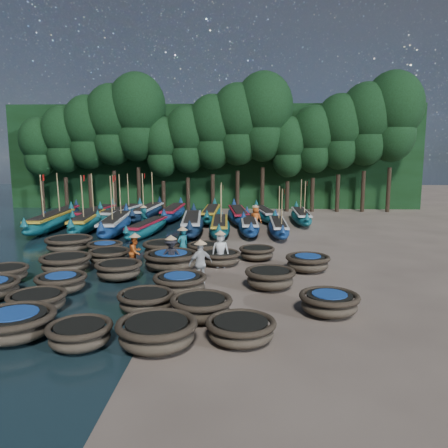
{
  "coord_description": "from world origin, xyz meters",
  "views": [
    {
      "loc": [
        2.7,
        -20.4,
        4.97
      ],
      "look_at": [
        1.78,
        3.57,
        1.3
      ],
      "focal_mm": 35.0,
      "sensor_mm": 36.0,
      "label": 1
    }
  ],
  "objects_px": {
    "coracle_12": "(119,270)",
    "coracle_18": "(220,258)",
    "coracle_6": "(37,301)",
    "long_boat_4": "(147,228)",
    "long_boat_8": "(278,227)",
    "coracle_9": "(329,303)",
    "fisherman_3": "(171,254)",
    "long_boat_6": "(220,226)",
    "coracle_4": "(241,329)",
    "long_boat_15": "(238,215)",
    "coracle_14": "(270,278)",
    "coracle_23": "(205,249)",
    "coracle_13": "(180,283)",
    "long_boat_3": "(116,224)",
    "fisherman_4": "(201,262)",
    "coracle_2": "(80,334)",
    "coracle_10": "(5,273)",
    "long_boat_9": "(63,214)",
    "long_boat_13": "(173,212)",
    "long_boat_2": "(88,222)",
    "coracle_1": "(14,324)",
    "coracle_7": "(146,301)",
    "coracle_17": "(171,260)",
    "fisherman_6": "(256,218)",
    "long_boat_1": "(51,221)",
    "coracle_11": "(61,282)",
    "long_boat_14": "(211,214)",
    "fisherman_2": "(135,251)",
    "fisherman_1": "(183,243)",
    "coracle_15": "(66,263)",
    "coracle_21": "(105,248)",
    "coracle_16": "(109,256)",
    "coracle_8": "(201,307)",
    "coracle_3": "(157,332)",
    "fisherman_5": "(144,217)",
    "coracle_24": "(257,253)",
    "long_boat_12": "(148,212)",
    "coracle_19": "(308,262)",
    "long_boat_10": "(95,214)",
    "long_boat_7": "(249,225)"
  },
  "relations": [
    {
      "from": "coracle_12",
      "to": "coracle_18",
      "type": "xyz_separation_m",
      "value": [
        4.05,
        2.55,
        -0.05
      ]
    },
    {
      "from": "coracle_6",
      "to": "long_boat_4",
      "type": "bearing_deg",
      "value": 87.6
    },
    {
      "from": "coracle_18",
      "to": "long_boat_8",
      "type": "height_order",
      "value": "long_boat_8"
    },
    {
      "from": "coracle_9",
      "to": "fisherman_3",
      "type": "xyz_separation_m",
      "value": [
        -5.81,
        4.89,
        0.42
      ]
    },
    {
      "from": "long_boat_6",
      "to": "coracle_4",
      "type": "bearing_deg",
      "value": -87.3
    },
    {
      "from": "long_boat_6",
      "to": "long_boat_15",
      "type": "distance_m",
      "value": 5.32
    },
    {
      "from": "coracle_14",
      "to": "coracle_23",
      "type": "distance_m",
      "value": 6.05
    },
    {
      "from": "coracle_4",
      "to": "coracle_13",
      "type": "height_order",
      "value": "coracle_13"
    },
    {
      "from": "coracle_12",
      "to": "long_boat_15",
      "type": "xyz_separation_m",
      "value": [
        4.8,
        16.06,
        0.15
      ]
    },
    {
      "from": "long_boat_3",
      "to": "long_boat_15",
      "type": "xyz_separation_m",
      "value": [
        8.05,
        5.12,
        -0.04
      ]
    },
    {
      "from": "long_boat_8",
      "to": "fisherman_4",
      "type": "relative_size",
      "value": 3.82
    },
    {
      "from": "long_boat_3",
      "to": "coracle_2",
      "type": "bearing_deg",
      "value": -82.36
    },
    {
      "from": "coracle_10",
      "to": "coracle_12",
      "type": "bearing_deg",
      "value": 7.35
    },
    {
      "from": "long_boat_9",
      "to": "long_boat_13",
      "type": "relative_size",
      "value": 0.95
    },
    {
      "from": "long_boat_2",
      "to": "coracle_10",
      "type": "bearing_deg",
      "value": -91.85
    },
    {
      "from": "coracle_1",
      "to": "coracle_6",
      "type": "distance_m",
      "value": 2.19
    },
    {
      "from": "coracle_1",
      "to": "coracle_7",
      "type": "relative_size",
      "value": 1.17
    },
    {
      "from": "coracle_17",
      "to": "fisherman_6",
      "type": "height_order",
      "value": "fisherman_6"
    },
    {
      "from": "long_boat_15",
      "to": "coracle_9",
      "type": "bearing_deg",
      "value": -86.83
    },
    {
      "from": "fisherman_6",
      "to": "coracle_4",
      "type": "bearing_deg",
      "value": 112.95
    },
    {
      "from": "long_boat_1",
      "to": "coracle_14",
      "type": "bearing_deg",
      "value": -46.39
    },
    {
      "from": "long_boat_15",
      "to": "long_boat_6",
      "type": "bearing_deg",
      "value": -108.18
    },
    {
      "from": "coracle_11",
      "to": "long_boat_3",
      "type": "height_order",
      "value": "long_boat_3"
    },
    {
      "from": "coracle_9",
      "to": "coracle_18",
      "type": "bearing_deg",
      "value": 120.68
    },
    {
      "from": "long_boat_14",
      "to": "fisherman_2",
      "type": "distance_m",
      "value": 15.24
    },
    {
      "from": "long_boat_9",
      "to": "fisherman_1",
      "type": "bearing_deg",
      "value": -54.52
    },
    {
      "from": "coracle_15",
      "to": "coracle_21",
      "type": "xyz_separation_m",
      "value": [
        0.64,
        3.45,
        -0.06
      ]
    },
    {
      "from": "coracle_1",
      "to": "long_boat_3",
      "type": "height_order",
      "value": "long_boat_3"
    },
    {
      "from": "coracle_7",
      "to": "coracle_16",
      "type": "bearing_deg",
      "value": 116.21
    },
    {
      "from": "coracle_8",
      "to": "coracle_2",
      "type": "bearing_deg",
      "value": -144.71
    },
    {
      "from": "fisherman_2",
      "to": "coracle_10",
      "type": "bearing_deg",
      "value": 134.46
    },
    {
      "from": "coracle_7",
      "to": "long_boat_8",
      "type": "distance_m",
      "value": 15.57
    },
    {
      "from": "coracle_14",
      "to": "fisherman_6",
      "type": "distance_m",
      "value": 13.3
    },
    {
      "from": "coracle_13",
      "to": "fisherman_1",
      "type": "xyz_separation_m",
      "value": [
        -0.52,
        4.84,
        0.51
      ]
    },
    {
      "from": "coracle_21",
      "to": "fisherman_4",
      "type": "xyz_separation_m",
      "value": [
        5.35,
        -4.9,
        0.52
      ]
    },
    {
      "from": "coracle_3",
      "to": "fisherman_5",
      "type": "xyz_separation_m",
      "value": [
        -4.6,
        19.25,
        0.38
      ]
    },
    {
      "from": "coracle_6",
      "to": "coracle_13",
      "type": "bearing_deg",
      "value": 24.77
    },
    {
      "from": "coracle_4",
      "to": "coracle_24",
      "type": "height_order",
      "value": "coracle_4"
    },
    {
      "from": "long_boat_12",
      "to": "fisherman_5",
      "type": "relative_size",
      "value": 5.01
    },
    {
      "from": "coracle_12",
      "to": "long_boat_1",
      "type": "height_order",
      "value": "long_boat_1"
    },
    {
      "from": "coracle_14",
      "to": "coracle_23",
      "type": "height_order",
      "value": "coracle_14"
    },
    {
      "from": "fisherman_2",
      "to": "long_boat_9",
      "type": "bearing_deg",
      "value": 50.66
    },
    {
      "from": "long_boat_9",
      "to": "long_boat_15",
      "type": "bearing_deg",
      "value": -5.77
    },
    {
      "from": "coracle_14",
      "to": "coracle_19",
      "type": "xyz_separation_m",
      "value": [
        1.82,
        2.62,
        -0.02
      ]
    },
    {
      "from": "coracle_3",
      "to": "coracle_12",
      "type": "relative_size",
      "value": 1.14
    },
    {
      "from": "coracle_18",
      "to": "fisherman_6",
      "type": "bearing_deg",
      "value": 78.63
    },
    {
      "from": "long_boat_4",
      "to": "long_boat_10",
      "type": "relative_size",
      "value": 0.88
    },
    {
      "from": "coracle_1",
      "to": "long_boat_9",
      "type": "relative_size",
      "value": 0.29
    },
    {
      "from": "coracle_1",
      "to": "long_boat_7",
      "type": "distance_m",
      "value": 18.82
    },
    {
      "from": "long_boat_6",
      "to": "long_boat_8",
      "type": "relative_size",
      "value": 1.08
    }
  ]
}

